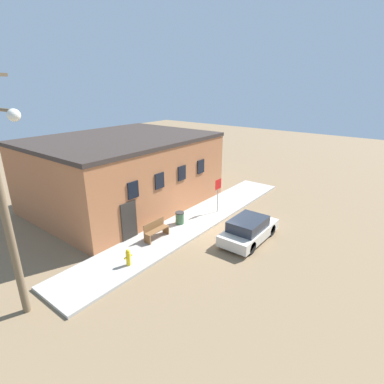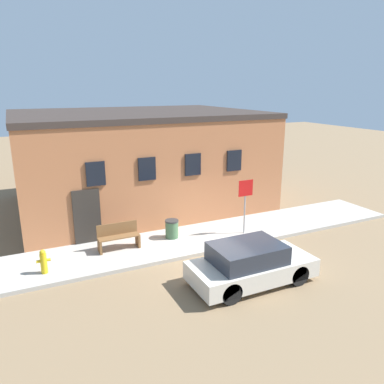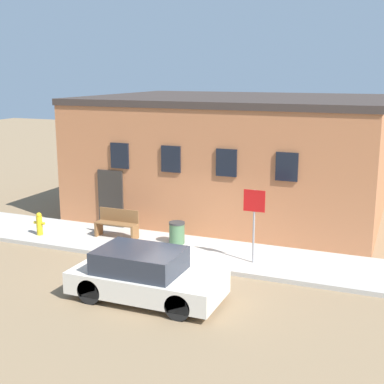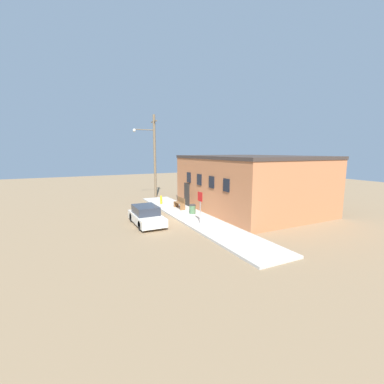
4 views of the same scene
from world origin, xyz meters
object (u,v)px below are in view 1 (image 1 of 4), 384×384
fire_hydrant (128,257)px  stop_sign (218,189)px  trash_bin (180,218)px  parked_car (249,230)px  utility_pole (1,191)px  bench (156,230)px

fire_hydrant → stop_sign: size_ratio=0.36×
trash_bin → parked_car: bearing=-77.4°
stop_sign → utility_pole: utility_pole is taller
fire_hydrant → utility_pole: (-4.17, 0.72, 4.21)m
fire_hydrant → trash_bin: 4.85m
utility_pole → stop_sign: bearing=-2.9°
stop_sign → parked_car: bearing=-120.5°
fire_hydrant → stop_sign: stop_sign is taller
bench → parked_car: (3.05, -3.89, 0.01)m
trash_bin → utility_pole: 9.89m
fire_hydrant → utility_pole: bearing=170.3°
trash_bin → bench: bearing=-176.2°
fire_hydrant → bench: (2.61, 0.80, 0.07)m
bench → trash_bin: 2.15m
fire_hydrant → utility_pole: utility_pole is taller
bench → utility_pole: bearing=-179.3°
parked_car → fire_hydrant: bearing=151.3°
stop_sign → trash_bin: size_ratio=3.06×
fire_hydrant → stop_sign: bearing=1.0°
parked_car → utility_pole: bearing=158.8°
trash_bin → parked_car: size_ratio=0.19×
fire_hydrant → parked_car: size_ratio=0.21×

